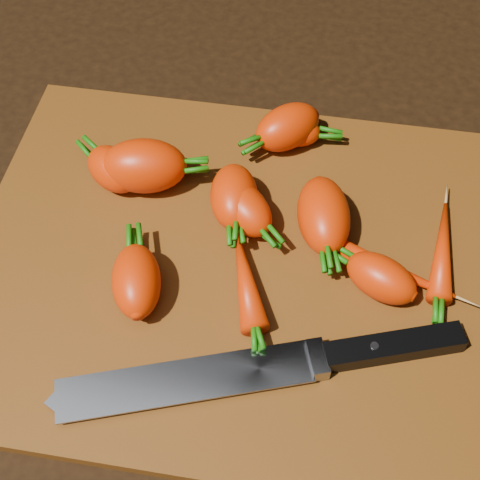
# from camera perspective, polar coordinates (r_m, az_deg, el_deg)

# --- Properties ---
(ground) EXTENTS (2.00, 2.00, 0.01)m
(ground) POSITION_cam_1_polar(r_m,az_deg,el_deg) (0.63, -0.15, -2.57)
(ground) COLOR black
(cutting_board) EXTENTS (0.50, 0.40, 0.01)m
(cutting_board) POSITION_cam_1_polar(r_m,az_deg,el_deg) (0.62, -0.15, -2.02)
(cutting_board) COLOR brown
(cutting_board) RESTS_ON ground
(carrot_0) EXTENTS (0.09, 0.07, 0.05)m
(carrot_0) POSITION_cam_1_polar(r_m,az_deg,el_deg) (0.66, -8.21, 6.27)
(carrot_0) COLOR #E92F02
(carrot_0) RESTS_ON cutting_board
(carrot_1) EXTENTS (0.07, 0.07, 0.04)m
(carrot_1) POSITION_cam_1_polar(r_m,az_deg,el_deg) (0.67, -10.78, 5.96)
(carrot_1) COLOR #E92F02
(carrot_1) RESTS_ON cutting_board
(carrot_2) EXTENTS (0.06, 0.09, 0.05)m
(carrot_2) POSITION_cam_1_polar(r_m,az_deg,el_deg) (0.62, 7.14, 2.11)
(carrot_2) COLOR #E92F02
(carrot_2) RESTS_ON cutting_board
(carrot_3) EXTENTS (0.06, 0.08, 0.04)m
(carrot_3) POSITION_cam_1_polar(r_m,az_deg,el_deg) (0.58, -8.83, -3.47)
(carrot_3) COLOR #E92F02
(carrot_3) RESTS_ON cutting_board
(carrot_4) EXTENTS (0.08, 0.08, 0.05)m
(carrot_4) POSITION_cam_1_polar(r_m,az_deg,el_deg) (0.69, 4.08, 9.59)
(carrot_4) COLOR #E92F02
(carrot_4) RESTS_ON cutting_board
(carrot_5) EXTENTS (0.05, 0.03, 0.03)m
(carrot_5) POSITION_cam_1_polar(r_m,az_deg,el_deg) (0.70, 4.88, 9.21)
(carrot_5) COLOR #E92F02
(carrot_5) RESTS_ON cutting_board
(carrot_6) EXTENTS (0.08, 0.06, 0.04)m
(carrot_6) POSITION_cam_1_polar(r_m,az_deg,el_deg) (0.59, 11.96, -3.19)
(carrot_6) COLOR #E92F02
(carrot_6) RESTS_ON cutting_board
(carrot_7) EXTENTS (0.03, 0.11, 0.02)m
(carrot_7) POSITION_cam_1_polar(r_m,az_deg,el_deg) (0.64, 16.89, -0.78)
(carrot_7) COLOR #E92F02
(carrot_7) RESTS_ON cutting_board
(carrot_8) EXTENTS (0.12, 0.06, 0.02)m
(carrot_8) POSITION_cam_1_polar(r_m,az_deg,el_deg) (0.61, 12.58, -2.42)
(carrot_8) COLOR #E92F02
(carrot_8) RESTS_ON cutting_board
(carrot_9) EXTENTS (0.06, 0.10, 0.03)m
(carrot_9) POSITION_cam_1_polar(r_m,az_deg,el_deg) (0.59, 0.49, -3.46)
(carrot_9) COLOR #E92F02
(carrot_9) RESTS_ON cutting_board
(carrot_10) EXTENTS (0.08, 0.08, 0.04)m
(carrot_10) POSITION_cam_1_polar(r_m,az_deg,el_deg) (0.62, 0.19, 2.84)
(carrot_10) COLOR #E92F02
(carrot_10) RESTS_ON cutting_board
(carrot_11) EXTENTS (0.06, 0.08, 0.05)m
(carrot_11) POSITION_cam_1_polar(r_m,az_deg,el_deg) (0.63, -0.51, 3.72)
(carrot_11) COLOR #E92F02
(carrot_11) RESTS_ON cutting_board
(knife) EXTENTS (0.33, 0.14, 0.02)m
(knife) POSITION_cam_1_polar(r_m,az_deg,el_deg) (0.55, -2.58, -11.58)
(knife) COLOR gray
(knife) RESTS_ON cutting_board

